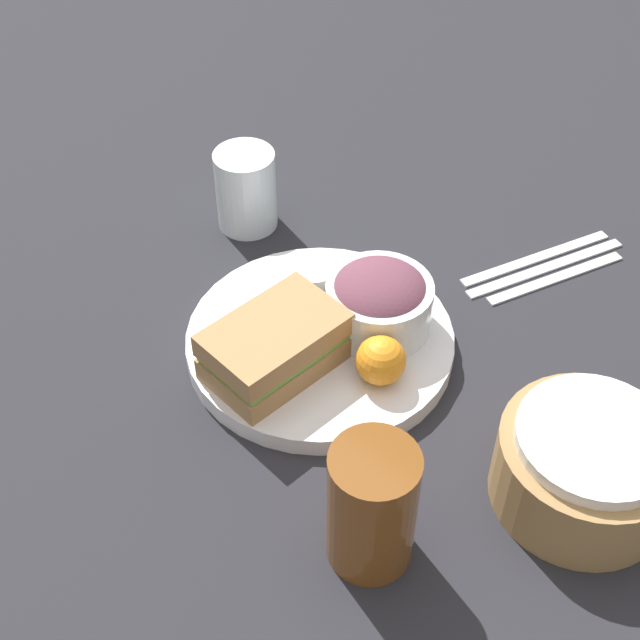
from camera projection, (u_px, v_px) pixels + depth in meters
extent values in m
plane|color=#232328|center=(320.00, 348.00, 0.88)|extent=(4.00, 4.00, 0.00)
cylinder|color=silver|center=(320.00, 342.00, 0.87)|extent=(0.26, 0.26, 0.02)
cube|color=#A37A4C|center=(276.00, 358.00, 0.83)|extent=(0.13, 0.08, 0.02)
cube|color=#6BB24C|center=(275.00, 346.00, 0.82)|extent=(0.12, 0.08, 0.01)
cube|color=#A37A4C|center=(275.00, 335.00, 0.81)|extent=(0.13, 0.08, 0.02)
cylinder|color=white|center=(379.00, 305.00, 0.86)|extent=(0.10, 0.10, 0.05)
ellipsoid|color=brown|center=(380.00, 294.00, 0.85)|extent=(0.10, 0.10, 0.05)
cylinder|color=#B7B7BC|center=(314.00, 280.00, 0.90)|extent=(0.04, 0.04, 0.03)
sphere|color=orange|center=(378.00, 363.00, 0.81)|extent=(0.05, 0.05, 0.05)
cylinder|color=brown|center=(372.00, 507.00, 0.68)|extent=(0.07, 0.07, 0.12)
cylinder|color=#997547|center=(585.00, 469.00, 0.73)|extent=(0.15, 0.15, 0.07)
cylinder|color=white|center=(596.00, 438.00, 0.71)|extent=(0.13, 0.13, 0.01)
cube|color=silver|center=(536.00, 257.00, 0.97)|extent=(0.18, 0.07, 0.01)
cube|color=silver|center=(546.00, 267.00, 0.96)|extent=(0.19, 0.08, 0.01)
cube|color=silver|center=(556.00, 277.00, 0.95)|extent=(0.16, 0.07, 0.01)
cylinder|color=silver|center=(246.00, 190.00, 0.99)|extent=(0.07, 0.07, 0.09)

